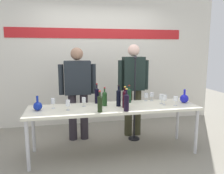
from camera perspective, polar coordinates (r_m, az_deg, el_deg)
ground_plane at (r=3.66m, az=0.51°, el=-16.19°), size 10.00×10.00×0.00m
back_wall at (r=4.85m, az=-3.53°, el=8.49°), size 5.21×0.11×3.00m
display_table at (r=3.42m, az=0.52°, el=-5.86°), size 2.56×0.69×0.73m
decanter_blue_left at (r=3.35m, az=-18.31°, el=-4.55°), size 0.13×0.13×0.21m
decanter_blue_right at (r=3.82m, az=17.83°, el=-2.75°), size 0.14×0.14×0.22m
presenter_left at (r=3.93m, az=-8.69°, el=-0.19°), size 0.64×0.22×1.62m
presenter_right at (r=4.11m, az=5.39°, el=0.56°), size 0.57×0.22×1.68m
wine_bottle_0 at (r=3.41m, az=1.69°, el=-2.56°), size 0.07×0.07×0.33m
wine_bottle_1 at (r=3.66m, az=4.33°, el=-2.01°), size 0.07×0.07×0.29m
wine_bottle_2 at (r=3.44m, az=-1.88°, el=-2.80°), size 0.07×0.07×0.29m
wine_bottle_3 at (r=3.60m, az=-3.83°, el=-2.04°), size 0.07×0.07×0.32m
wine_bottle_4 at (r=3.33m, az=3.26°, el=-2.87°), size 0.07×0.07×0.32m
wine_bottle_5 at (r=3.14m, az=3.67°, el=-3.71°), size 0.07×0.07×0.32m
wine_bottle_6 at (r=3.10m, az=-3.09°, el=-4.01°), size 0.07×0.07×0.30m
wine_glass_left_0 at (r=3.43m, az=-7.15°, el=-3.32°), size 0.06×0.06×0.14m
wine_glass_left_1 at (r=3.25m, az=-11.12°, el=-4.06°), size 0.06×0.06×0.15m
wine_glass_left_2 at (r=3.40m, az=-14.71°, el=-3.51°), size 0.06×0.06×0.15m
wine_glass_right_0 at (r=3.57m, az=13.15°, el=-2.68°), size 0.07×0.07×0.16m
wine_glass_right_1 at (r=3.81m, az=8.60°, el=-2.14°), size 0.07×0.07×0.13m
wine_glass_right_2 at (r=3.65m, az=12.43°, el=-2.51°), size 0.07×0.07×0.15m
wine_glass_right_3 at (r=3.83m, az=10.05°, el=-1.95°), size 0.06×0.06×0.14m
wine_glass_right_4 at (r=3.57m, az=15.84°, el=-2.89°), size 0.07×0.07×0.15m
microphone_stand at (r=4.00m, az=5.70°, el=-6.43°), size 0.20×0.20×1.48m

